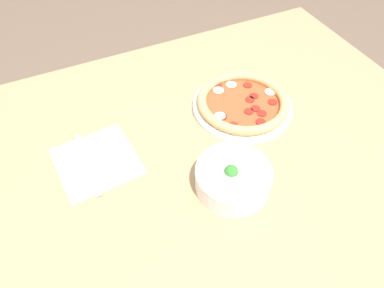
% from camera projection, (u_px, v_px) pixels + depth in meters
% --- Properties ---
extents(ground_plane, '(8.00, 8.00, 0.00)m').
position_uv_depth(ground_plane, '(194.00, 278.00, 1.48)').
color(ground_plane, brown).
extents(dining_table, '(1.40, 1.03, 0.73)m').
position_uv_depth(dining_table, '(195.00, 180.00, 0.99)').
color(dining_table, tan).
rests_on(dining_table, ground_plane).
extents(pizza, '(0.28, 0.28, 0.04)m').
position_uv_depth(pizza, '(243.00, 103.00, 1.04)').
color(pizza, white).
rests_on(pizza, dining_table).
extents(bowl, '(0.18, 0.18, 0.08)m').
position_uv_depth(bowl, '(233.00, 177.00, 0.85)').
color(bowl, white).
rests_on(bowl, dining_table).
extents(napkin, '(0.20, 0.20, 0.00)m').
position_uv_depth(napkin, '(97.00, 161.00, 0.93)').
color(napkin, white).
rests_on(napkin, dining_table).
extents(fork, '(0.01, 0.18, 0.00)m').
position_uv_depth(fork, '(107.00, 156.00, 0.93)').
color(fork, silver).
rests_on(fork, napkin).
extents(knife, '(0.01, 0.21, 0.01)m').
position_uv_depth(knife, '(86.00, 161.00, 0.92)').
color(knife, silver).
rests_on(knife, napkin).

